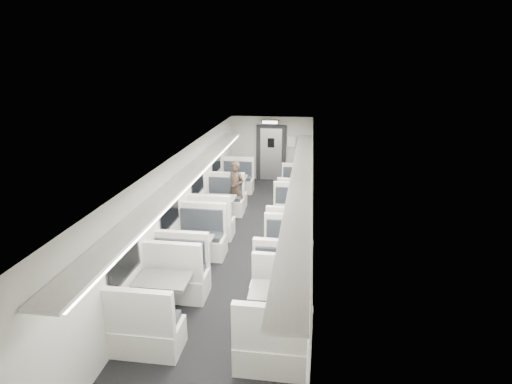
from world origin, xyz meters
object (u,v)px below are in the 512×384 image
(booth_left_d, at_px, (164,298))
(booth_left_c, at_px, (190,256))
(passenger, at_px, (236,188))
(exit_sign, at_px, (270,122))
(booth_left_b, at_px, (219,211))
(booth_right_d, at_px, (277,310))
(booth_left_a, at_px, (233,188))
(booth_right_a, at_px, (294,191))
(vestibule_door, at_px, (271,153))
(booth_right_b, at_px, (290,221))
(booth_right_c, at_px, (284,265))

(booth_left_d, bearing_deg, booth_left_c, 90.00)
(passenger, xyz_separation_m, exit_sign, (0.69, 3.08, 1.50))
(booth_left_b, bearing_deg, booth_left_c, -90.00)
(booth_right_d, relative_size, passenger, 1.44)
(booth_left_b, distance_m, booth_left_c, 2.75)
(booth_left_a, xyz_separation_m, booth_right_a, (2.00, 0.04, -0.05))
(booth_left_a, bearing_deg, booth_left_b, -90.00)
(booth_right_a, relative_size, booth_right_d, 0.87)
(vestibule_door, bearing_deg, booth_left_a, -112.74)
(booth_left_b, height_order, vestibule_door, vestibule_door)
(booth_left_b, bearing_deg, booth_right_a, 46.98)
(booth_left_c, xyz_separation_m, booth_right_d, (2.00, -1.65, -0.01))
(booth_right_d, distance_m, vestibule_door, 8.97)
(booth_right_b, height_order, passenger, passenger)
(booth_left_d, height_order, passenger, passenger)
(vestibule_door, distance_m, exit_sign, 1.33)
(booth_left_d, distance_m, booth_right_c, 2.51)
(booth_left_d, relative_size, booth_right_d, 1.00)
(booth_left_d, relative_size, booth_right_a, 1.15)
(booth_left_d, xyz_separation_m, booth_right_b, (2.00, 3.85, -0.02))
(booth_right_b, bearing_deg, booth_right_d, -90.00)
(booth_left_a, bearing_deg, booth_left_c, -90.00)
(exit_sign, bearing_deg, booth_left_a, -117.79)
(booth_right_d, height_order, passenger, passenger)
(booth_right_a, bearing_deg, booth_left_d, -107.24)
(booth_left_a, height_order, booth_right_c, booth_left_a)
(passenger, relative_size, vestibule_door, 0.75)
(booth_left_b, xyz_separation_m, booth_right_a, (2.00, 2.14, -0.05))
(booth_right_b, bearing_deg, booth_left_d, -117.43)
(booth_left_c, height_order, booth_right_c, booth_left_c)
(booth_left_a, bearing_deg, booth_right_d, -72.91)
(booth_left_a, xyz_separation_m, booth_left_c, (0.00, -4.85, 0.02))
(booth_left_b, height_order, booth_right_b, booth_left_b)
(booth_right_a, relative_size, booth_right_c, 0.93)
(exit_sign, bearing_deg, passenger, -102.69)
(passenger, relative_size, exit_sign, 2.53)
(booth_left_c, bearing_deg, vestibule_door, 82.13)
(booth_left_d, distance_m, booth_right_d, 2.00)
(booth_right_b, height_order, exit_sign, exit_sign)
(booth_left_d, bearing_deg, exit_sign, 83.13)
(booth_right_b, bearing_deg, booth_left_c, -130.97)
(booth_left_a, bearing_deg, passenger, -75.49)
(booth_left_b, relative_size, exit_sign, 3.65)
(booth_left_d, distance_m, passenger, 5.24)
(booth_left_a, xyz_separation_m, exit_sign, (1.00, 1.90, 1.88))
(exit_sign, bearing_deg, booth_left_c, -98.43)
(booth_left_d, relative_size, vestibule_door, 1.08)
(booth_left_b, relative_size, booth_right_a, 1.16)
(booth_left_c, height_order, passenger, passenger)
(passenger, bearing_deg, vestibule_door, 101.95)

